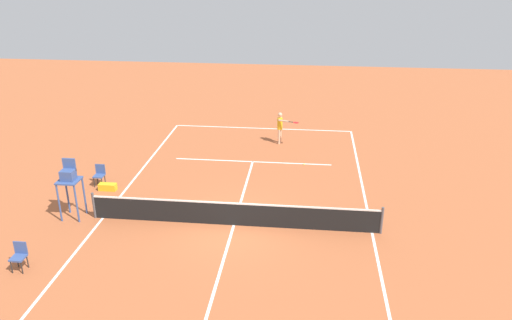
{
  "coord_description": "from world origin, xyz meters",
  "views": [
    {
      "loc": [
        -2.63,
        16.36,
        9.53
      ],
      "look_at": [
        -0.35,
        -4.63,
        0.8
      ],
      "focal_mm": 34.9,
      "sensor_mm": 36.0,
      "label": 1
    }
  ],
  "objects_px": {
    "tennis_ball": "(304,164)",
    "courtside_chair_mid": "(100,174)",
    "player_serving": "(281,125)",
    "equipment_bag": "(108,187)",
    "courtside_chair_near": "(19,255)",
    "umpire_chair": "(69,180)"
  },
  "relations": [
    {
      "from": "player_serving",
      "to": "courtside_chair_mid",
      "type": "bearing_deg",
      "value": -32.16
    },
    {
      "from": "tennis_ball",
      "to": "courtside_chair_near",
      "type": "xyz_separation_m",
      "value": [
        9.03,
        9.74,
        0.5
      ]
    },
    {
      "from": "player_serving",
      "to": "equipment_bag",
      "type": "xyz_separation_m",
      "value": [
        7.14,
        6.61,
        -0.89
      ]
    },
    {
      "from": "player_serving",
      "to": "courtside_chair_near",
      "type": "bearing_deg",
      "value": -12.32
    },
    {
      "from": "courtside_chair_near",
      "to": "player_serving",
      "type": "bearing_deg",
      "value": -121.37
    },
    {
      "from": "player_serving",
      "to": "equipment_bag",
      "type": "bearing_deg",
      "value": -28.18
    },
    {
      "from": "player_serving",
      "to": "courtside_chair_near",
      "type": "height_order",
      "value": "player_serving"
    },
    {
      "from": "player_serving",
      "to": "umpire_chair",
      "type": "relative_size",
      "value": 0.73
    },
    {
      "from": "player_serving",
      "to": "courtside_chair_mid",
      "type": "relative_size",
      "value": 1.84
    },
    {
      "from": "tennis_ball",
      "to": "courtside_chair_mid",
      "type": "xyz_separation_m",
      "value": [
        9.0,
        3.27,
        0.5
      ]
    },
    {
      "from": "courtside_chair_mid",
      "to": "courtside_chair_near",
      "type": "bearing_deg",
      "value": 89.67
    },
    {
      "from": "umpire_chair",
      "to": "courtside_chair_mid",
      "type": "bearing_deg",
      "value": -87.37
    },
    {
      "from": "tennis_ball",
      "to": "equipment_bag",
      "type": "xyz_separation_m",
      "value": [
        8.49,
        3.73,
        0.12
      ]
    },
    {
      "from": "player_serving",
      "to": "courtside_chair_mid",
      "type": "xyz_separation_m",
      "value": [
        7.65,
        6.15,
        -0.51
      ]
    },
    {
      "from": "player_serving",
      "to": "umpire_chair",
      "type": "height_order",
      "value": "umpire_chair"
    },
    {
      "from": "player_serving",
      "to": "courtside_chair_mid",
      "type": "distance_m",
      "value": 9.83
    },
    {
      "from": "tennis_ball",
      "to": "courtside_chair_near",
      "type": "bearing_deg",
      "value": 47.15
    },
    {
      "from": "player_serving",
      "to": "courtside_chair_near",
      "type": "distance_m",
      "value": 14.78
    },
    {
      "from": "tennis_ball",
      "to": "equipment_bag",
      "type": "relative_size",
      "value": 0.09
    },
    {
      "from": "tennis_ball",
      "to": "courtside_chair_mid",
      "type": "height_order",
      "value": "courtside_chair_mid"
    },
    {
      "from": "tennis_ball",
      "to": "courtside_chair_mid",
      "type": "bearing_deg",
      "value": 20.0
    },
    {
      "from": "courtside_chair_near",
      "to": "equipment_bag",
      "type": "relative_size",
      "value": 1.25
    }
  ]
}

